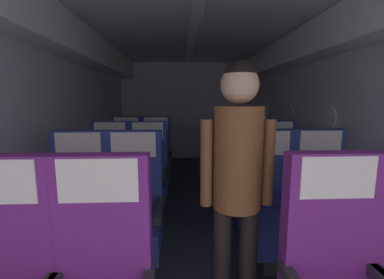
# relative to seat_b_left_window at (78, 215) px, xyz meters

# --- Properties ---
(ground) EXTENTS (3.32, 6.79, 0.02)m
(ground) POSITION_rel_seat_b_left_window_xyz_m (0.99, 0.87, -0.49)
(ground) COLOR #2D3342
(fuselage_shell) EXTENTS (3.20, 6.44, 2.29)m
(fuselage_shell) POSITION_rel_seat_b_left_window_xyz_m (0.99, 1.14, 1.15)
(fuselage_shell) COLOR silver
(fuselage_shell) RESTS_ON ground
(seat_b_left_window) EXTENTS (0.47, 0.52, 1.13)m
(seat_b_left_window) POSITION_rel_seat_b_left_window_xyz_m (0.00, 0.00, 0.00)
(seat_b_left_window) COLOR #38383D
(seat_b_left_window) RESTS_ON ground
(seat_b_left_aisle) EXTENTS (0.47, 0.52, 1.13)m
(seat_b_left_aisle) POSITION_rel_seat_b_left_window_xyz_m (0.44, -0.01, 0.00)
(seat_b_left_aisle) COLOR #38383D
(seat_b_left_aisle) RESTS_ON ground
(seat_b_right_aisle) EXTENTS (0.47, 0.52, 1.13)m
(seat_b_right_aisle) POSITION_rel_seat_b_left_window_xyz_m (1.99, 0.02, 0.00)
(seat_b_right_aisle) COLOR #38383D
(seat_b_right_aisle) RESTS_ON ground
(seat_b_right_window) EXTENTS (0.47, 0.52, 1.13)m
(seat_b_right_window) POSITION_rel_seat_b_left_window_xyz_m (1.54, 0.01, 0.00)
(seat_b_right_window) COLOR #38383D
(seat_b_right_window) RESTS_ON ground
(seat_c_left_window) EXTENTS (0.47, 0.52, 1.13)m
(seat_c_left_window) POSITION_rel_seat_b_left_window_xyz_m (-0.00, 0.93, 0.00)
(seat_c_left_window) COLOR #38383D
(seat_c_left_window) RESTS_ON ground
(seat_c_left_aisle) EXTENTS (0.47, 0.52, 1.13)m
(seat_c_left_aisle) POSITION_rel_seat_b_left_window_xyz_m (0.44, 0.93, 0.00)
(seat_c_left_aisle) COLOR #38383D
(seat_c_left_aisle) RESTS_ON ground
(seat_c_right_aisle) EXTENTS (0.47, 0.52, 1.13)m
(seat_c_right_aisle) POSITION_rel_seat_b_left_window_xyz_m (1.98, 0.92, 0.00)
(seat_c_right_aisle) COLOR #38383D
(seat_c_right_aisle) RESTS_ON ground
(seat_c_right_window) EXTENTS (0.47, 0.52, 1.13)m
(seat_c_right_window) POSITION_rel_seat_b_left_window_xyz_m (1.54, 0.92, 0.00)
(seat_c_right_window) COLOR #38383D
(seat_c_right_window) RESTS_ON ground
(seat_d_left_window) EXTENTS (0.47, 0.52, 1.13)m
(seat_d_left_window) POSITION_rel_seat_b_left_window_xyz_m (-0.01, 1.85, 0.00)
(seat_d_left_window) COLOR #38383D
(seat_d_left_window) RESTS_ON ground
(seat_d_left_aisle) EXTENTS (0.47, 0.52, 1.13)m
(seat_d_left_aisle) POSITION_rel_seat_b_left_window_xyz_m (0.45, 1.86, 0.00)
(seat_d_left_aisle) COLOR #38383D
(seat_d_left_aisle) RESTS_ON ground
(seat_d_right_aisle) EXTENTS (0.47, 0.52, 1.13)m
(seat_d_right_aisle) POSITION_rel_seat_b_left_window_xyz_m (1.97, 1.85, 0.00)
(seat_d_right_aisle) COLOR #38383D
(seat_d_right_aisle) RESTS_ON ground
(seat_d_right_window) EXTENTS (0.47, 0.52, 1.13)m
(seat_d_right_window) POSITION_rel_seat_b_left_window_xyz_m (1.54, 1.87, 0.00)
(seat_d_right_window) COLOR #38383D
(seat_d_right_window) RESTS_ON ground
(flight_attendant) EXTENTS (0.43, 0.28, 1.59)m
(flight_attendant) POSITION_rel_seat_b_left_window_xyz_m (1.14, -0.52, 0.50)
(flight_attendant) COLOR black
(flight_attendant) RESTS_ON ground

